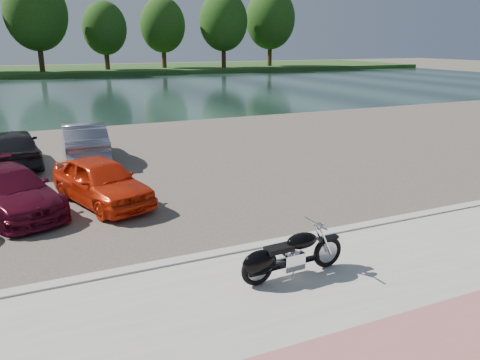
% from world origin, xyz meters
% --- Properties ---
extents(ground, '(200.00, 200.00, 0.00)m').
position_xyz_m(ground, '(0.00, 0.00, 0.00)').
color(ground, '#595447').
rests_on(ground, ground).
extents(promenade, '(60.00, 6.00, 0.10)m').
position_xyz_m(promenade, '(0.00, -1.00, 0.05)').
color(promenade, '#A7A49D').
rests_on(promenade, ground).
extents(pink_path, '(60.00, 2.00, 0.01)m').
position_xyz_m(pink_path, '(0.00, -2.50, 0.10)').
color(pink_path, '#A5645D').
rests_on(pink_path, promenade).
extents(kerb, '(60.00, 0.30, 0.14)m').
position_xyz_m(kerb, '(0.00, 2.00, 0.07)').
color(kerb, '#A7A49D').
rests_on(kerb, ground).
extents(parking_lot, '(60.00, 18.00, 0.04)m').
position_xyz_m(parking_lot, '(0.00, 11.00, 0.02)').
color(parking_lot, '#474039').
rests_on(parking_lot, ground).
extents(river, '(120.00, 40.00, 0.00)m').
position_xyz_m(river, '(0.00, 40.00, 0.00)').
color(river, '#192D28').
rests_on(river, ground).
extents(far_bank, '(120.00, 24.00, 0.60)m').
position_xyz_m(far_bank, '(0.00, 72.00, 0.30)').
color(far_bank, '#254518').
rests_on(far_bank, ground).
extents(far_trees, '(70.25, 10.68, 12.52)m').
position_xyz_m(far_trees, '(4.36, 65.79, 7.49)').
color(far_trees, '#352513').
rests_on(far_trees, far_bank).
extents(motorcycle, '(2.33, 0.75, 1.05)m').
position_xyz_m(motorcycle, '(-0.95, 0.44, 0.56)').
color(motorcycle, black).
rests_on(motorcycle, promenade).
extents(car_3, '(3.15, 4.69, 1.26)m').
position_xyz_m(car_3, '(-5.90, 6.88, 0.67)').
color(car_3, '#540C20').
rests_on(car_3, parking_lot).
extents(car_4, '(2.81, 4.28, 1.35)m').
position_xyz_m(car_4, '(-3.52, 6.66, 0.72)').
color(car_4, red).
rests_on(car_4, parking_lot).
extents(car_8, '(2.05, 4.39, 1.46)m').
position_xyz_m(car_8, '(-5.87, 12.32, 0.77)').
color(car_8, black).
rests_on(car_8, parking_lot).
extents(car_9, '(1.71, 4.57, 1.49)m').
position_xyz_m(car_9, '(-3.35, 12.39, 0.79)').
color(car_9, slate).
rests_on(car_9, parking_lot).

